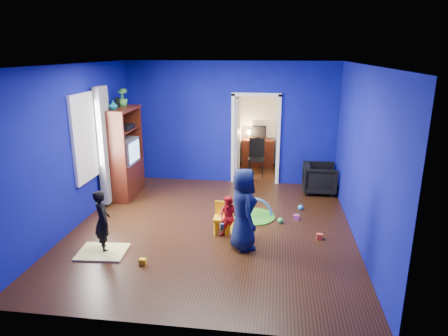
# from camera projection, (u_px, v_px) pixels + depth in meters

# --- Properties ---
(floor) EXTENTS (5.00, 5.50, 0.01)m
(floor) POSITION_uv_depth(u_px,v_px,m) (213.00, 228.00, 7.31)
(floor) COLOR black
(floor) RESTS_ON ground
(ceiling) EXTENTS (5.00, 5.50, 0.01)m
(ceiling) POSITION_uv_depth(u_px,v_px,m) (211.00, 65.00, 6.49)
(ceiling) COLOR white
(ceiling) RESTS_ON wall_back
(wall_back) EXTENTS (5.00, 0.02, 2.90)m
(wall_back) POSITION_uv_depth(u_px,v_px,m) (231.00, 123.00, 9.51)
(wall_back) COLOR navy
(wall_back) RESTS_ON floor
(wall_front) EXTENTS (5.00, 0.02, 2.90)m
(wall_front) POSITION_uv_depth(u_px,v_px,m) (171.00, 212.00, 4.29)
(wall_front) COLOR navy
(wall_front) RESTS_ON floor
(wall_left) EXTENTS (0.02, 5.50, 2.90)m
(wall_left) POSITION_uv_depth(u_px,v_px,m) (76.00, 146.00, 7.22)
(wall_left) COLOR navy
(wall_left) RESTS_ON floor
(wall_right) EXTENTS (0.02, 5.50, 2.90)m
(wall_right) POSITION_uv_depth(u_px,v_px,m) (361.00, 156.00, 6.58)
(wall_right) COLOR navy
(wall_right) RESTS_ON floor
(alcove) EXTENTS (1.00, 1.75, 2.50)m
(alcove) POSITION_uv_depth(u_px,v_px,m) (258.00, 126.00, 10.32)
(alcove) COLOR silver
(alcove) RESTS_ON floor
(armchair) EXTENTS (0.74, 0.71, 0.67)m
(armchair) POSITION_uv_depth(u_px,v_px,m) (320.00, 178.00, 9.04)
(armchair) COLOR black
(armchair) RESTS_ON floor
(child_black) EXTENTS (0.42, 0.45, 1.03)m
(child_black) POSITION_uv_depth(u_px,v_px,m) (102.00, 221.00, 6.35)
(child_black) COLOR black
(child_black) RESTS_ON floor
(child_navy) EXTENTS (0.65, 0.77, 1.35)m
(child_navy) POSITION_uv_depth(u_px,v_px,m) (243.00, 209.00, 6.40)
(child_navy) COLOR black
(child_navy) RESTS_ON floor
(toddler_red) EXTENTS (0.45, 0.40, 0.77)m
(toddler_red) POSITION_uv_depth(u_px,v_px,m) (229.00, 218.00, 6.80)
(toddler_red) COLOR red
(toddler_red) RESTS_ON floor
(vase) EXTENTS (0.18, 0.18, 0.19)m
(vase) POSITION_uv_depth(u_px,v_px,m) (113.00, 105.00, 8.10)
(vase) COLOR #0C5465
(vase) RESTS_ON tv_armoire
(potted_plant) EXTENTS (0.24, 0.24, 0.39)m
(potted_plant) POSITION_uv_depth(u_px,v_px,m) (122.00, 97.00, 8.56)
(potted_plant) COLOR #3B8B32
(potted_plant) RESTS_ON tv_armoire
(tv_armoire) EXTENTS (0.58, 1.14, 1.96)m
(tv_armoire) POSITION_uv_depth(u_px,v_px,m) (122.00, 153.00, 8.69)
(tv_armoire) COLOR #40180A
(tv_armoire) RESTS_ON floor
(crt_tv) EXTENTS (0.46, 0.70, 0.54)m
(crt_tv) POSITION_uv_depth(u_px,v_px,m) (124.00, 151.00, 8.67)
(crt_tv) COLOR silver
(crt_tv) RESTS_ON tv_armoire
(yellow_blanket) EXTENTS (0.79, 0.65, 0.03)m
(yellow_blanket) POSITION_uv_depth(u_px,v_px,m) (102.00, 252.00, 6.40)
(yellow_blanket) COLOR #F2E07A
(yellow_blanket) RESTS_ON floor
(hopper_ball) EXTENTS (0.38, 0.38, 0.38)m
(hopper_ball) POSITION_uv_depth(u_px,v_px,m) (241.00, 230.00, 6.78)
(hopper_ball) COLOR yellow
(hopper_ball) RESTS_ON floor
(kid_chair) EXTENTS (0.28, 0.28, 0.50)m
(kid_chair) POSITION_uv_depth(u_px,v_px,m) (222.00, 220.00, 7.05)
(kid_chair) COLOR yellow
(kid_chair) RESTS_ON floor
(play_mat) EXTENTS (0.85, 0.85, 0.02)m
(play_mat) POSITION_uv_depth(u_px,v_px,m) (253.00, 216.00, 7.78)
(play_mat) COLOR green
(play_mat) RESTS_ON floor
(toy_arch) EXTENTS (0.76, 0.18, 0.76)m
(toy_arch) POSITION_uv_depth(u_px,v_px,m) (253.00, 216.00, 7.78)
(toy_arch) COLOR #3F8CD8
(toy_arch) RESTS_ON floor
(window_left) EXTENTS (0.03, 0.95, 1.55)m
(window_left) POSITION_uv_depth(u_px,v_px,m) (85.00, 137.00, 7.52)
(window_left) COLOR white
(window_left) RESTS_ON wall_left
(curtain) EXTENTS (0.14, 0.42, 2.40)m
(curtain) POSITION_uv_depth(u_px,v_px,m) (104.00, 146.00, 8.12)
(curtain) COLOR slate
(curtain) RESTS_ON floor
(doorway) EXTENTS (1.16, 0.10, 2.10)m
(doorway) POSITION_uv_depth(u_px,v_px,m) (255.00, 140.00, 9.55)
(doorway) COLOR white
(doorway) RESTS_ON floor
(study_desk) EXTENTS (0.88, 0.44, 0.75)m
(study_desk) POSITION_uv_depth(u_px,v_px,m) (258.00, 152.00, 11.18)
(study_desk) COLOR #3D140A
(study_desk) RESTS_ON floor
(desk_monitor) EXTENTS (0.40, 0.05, 0.32)m
(desk_monitor) POSITION_uv_depth(u_px,v_px,m) (259.00, 131.00, 11.13)
(desk_monitor) COLOR black
(desk_monitor) RESTS_ON study_desk
(desk_lamp) EXTENTS (0.14, 0.14, 0.14)m
(desk_lamp) POSITION_uv_depth(u_px,v_px,m) (249.00, 132.00, 11.11)
(desk_lamp) COLOR #FFD88C
(desk_lamp) RESTS_ON study_desk
(folding_chair) EXTENTS (0.40, 0.40, 0.92)m
(folding_chair) POSITION_uv_depth(u_px,v_px,m) (256.00, 158.00, 10.24)
(folding_chair) COLOR black
(folding_chair) RESTS_ON floor
(book_shelf) EXTENTS (0.88, 0.24, 0.04)m
(book_shelf) POSITION_uv_depth(u_px,v_px,m) (260.00, 93.00, 10.82)
(book_shelf) COLOR white
(book_shelf) RESTS_ON study_desk
(toy_0) EXTENTS (0.10, 0.08, 0.10)m
(toy_0) POSITION_uv_depth(u_px,v_px,m) (319.00, 236.00, 6.85)
(toy_0) COLOR #F94929
(toy_0) RESTS_ON floor
(toy_1) EXTENTS (0.11, 0.11, 0.11)m
(toy_1) POSITION_uv_depth(u_px,v_px,m) (301.00, 207.00, 8.12)
(toy_1) COLOR #258CD1
(toy_1) RESTS_ON floor
(toy_2) EXTENTS (0.10, 0.08, 0.10)m
(toy_2) POSITION_uv_depth(u_px,v_px,m) (143.00, 262.00, 6.03)
(toy_2) COLOR #E8A60C
(toy_2) RESTS_ON floor
(toy_3) EXTENTS (0.11, 0.11, 0.11)m
(toy_3) POSITION_uv_depth(u_px,v_px,m) (280.00, 220.00, 7.49)
(toy_3) COLOR green
(toy_3) RESTS_ON floor
(toy_4) EXTENTS (0.10, 0.08, 0.10)m
(toy_4) POSITION_uv_depth(u_px,v_px,m) (296.00, 217.00, 7.64)
(toy_4) COLOR #BB469A
(toy_4) RESTS_ON floor
(toy_5) EXTENTS (0.10, 0.08, 0.10)m
(toy_5) POSITION_uv_depth(u_px,v_px,m) (224.00, 226.00, 7.27)
(toy_5) COLOR #297EED
(toy_5) RESTS_ON floor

